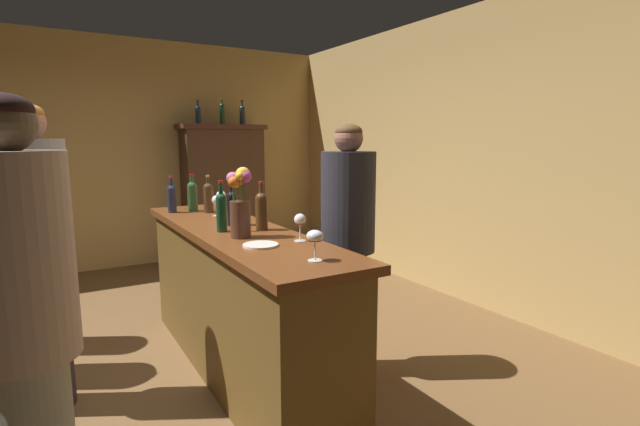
% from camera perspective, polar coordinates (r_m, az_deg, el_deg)
% --- Properties ---
extents(floor, '(8.05, 8.05, 0.00)m').
position_cam_1_polar(floor, '(3.46, -17.04, -18.31)').
color(floor, brown).
rests_on(floor, ground).
extents(wall_back, '(5.70, 0.12, 2.78)m').
position_cam_1_polar(wall_back, '(6.21, -24.77, 6.50)').
color(wall_back, tan).
rests_on(wall_back, ground).
extents(wall_right, '(0.12, 6.31, 2.78)m').
position_cam_1_polar(wall_right, '(4.65, 18.67, 6.31)').
color(wall_right, tan).
rests_on(wall_right, ground).
extents(bar_counter, '(0.58, 2.47, 0.99)m').
position_cam_1_polar(bar_counter, '(3.23, -10.10, -10.45)').
color(bar_counter, brown).
rests_on(bar_counter, ground).
extents(display_cabinet, '(1.09, 0.45, 1.76)m').
position_cam_1_polar(display_cabinet, '(6.23, -11.73, 2.75)').
color(display_cabinet, '#432C1F').
rests_on(display_cabinet, ground).
extents(wine_bottle_chardonnay, '(0.07, 0.07, 0.32)m').
position_cam_1_polar(wine_bottle_chardonnay, '(2.98, -11.97, 0.39)').
color(wine_bottle_chardonnay, '#123920').
rests_on(wine_bottle_chardonnay, bar_counter).
extents(wine_bottle_pinot, '(0.08, 0.08, 0.30)m').
position_cam_1_polar(wine_bottle_pinot, '(3.91, -15.34, 2.20)').
color(wine_bottle_pinot, '#294C27').
rests_on(wine_bottle_pinot, bar_counter).
extents(wine_bottle_rose, '(0.08, 0.08, 0.30)m').
position_cam_1_polar(wine_bottle_rose, '(3.80, -13.51, 2.02)').
color(wine_bottle_rose, '#432D19').
rests_on(wine_bottle_rose, bar_counter).
extents(wine_bottle_merlot, '(0.08, 0.08, 0.31)m').
position_cam_1_polar(wine_bottle_merlot, '(3.00, -7.18, 0.48)').
color(wine_bottle_merlot, '#4B3017').
rests_on(wine_bottle_merlot, bar_counter).
extents(wine_bottle_riesling, '(0.07, 0.07, 0.29)m').
position_cam_1_polar(wine_bottle_riesling, '(3.20, -10.68, 0.81)').
color(wine_bottle_riesling, black).
rests_on(wine_bottle_riesling, bar_counter).
extents(wine_bottle_syrah, '(0.07, 0.07, 0.29)m').
position_cam_1_polar(wine_bottle_syrah, '(3.88, -17.68, 1.89)').
color(wine_bottle_syrah, '#25263F').
rests_on(wine_bottle_syrah, bar_counter).
extents(wine_glass_front, '(0.07, 0.07, 0.16)m').
position_cam_1_polar(wine_glass_front, '(2.65, -2.46, -1.02)').
color(wine_glass_front, white).
rests_on(wine_glass_front, bar_counter).
extents(wine_glass_mid, '(0.08, 0.08, 0.16)m').
position_cam_1_polar(wine_glass_mid, '(3.94, -12.01, 2.07)').
color(wine_glass_mid, white).
rests_on(wine_glass_mid, bar_counter).
extents(wine_glass_rear, '(0.08, 0.08, 0.15)m').
position_cam_1_polar(wine_glass_rear, '(2.21, -0.63, -3.05)').
color(wine_glass_rear, white).
rests_on(wine_glass_rear, bar_counter).
extents(wine_glass_spare, '(0.07, 0.07, 0.16)m').
position_cam_1_polar(wine_glass_spare, '(3.62, -12.55, 1.46)').
color(wine_glass_spare, white).
rests_on(wine_glass_spare, bar_counter).
extents(flower_arrangement, '(0.14, 0.13, 0.42)m').
position_cam_1_polar(flower_arrangement, '(2.77, -9.77, 1.31)').
color(flower_arrangement, '#513122').
rests_on(flower_arrangement, bar_counter).
extents(cheese_plate, '(0.19, 0.19, 0.01)m').
position_cam_1_polar(cheese_plate, '(2.56, -7.28, -3.91)').
color(cheese_plate, white).
rests_on(cheese_plate, bar_counter).
extents(display_bottle_left, '(0.07, 0.07, 0.30)m').
position_cam_1_polar(display_bottle_left, '(6.11, -14.69, 11.67)').
color(display_bottle_left, '#18283C').
rests_on(display_bottle_left, display_cabinet).
extents(display_bottle_midleft, '(0.06, 0.06, 0.33)m').
position_cam_1_polar(display_bottle_midleft, '(6.21, -11.88, 11.90)').
color(display_bottle_midleft, '#183B21').
rests_on(display_bottle_midleft, display_cabinet).
extents(display_bottle_center, '(0.07, 0.07, 0.32)m').
position_cam_1_polar(display_bottle_center, '(6.31, -9.48, 11.83)').
color(display_bottle_center, '#202930').
rests_on(display_bottle_center, display_cabinet).
extents(patron_by_cabinet, '(0.36, 0.36, 1.76)m').
position_cam_1_polar(patron_by_cabinet, '(3.08, -31.28, -3.53)').
color(patron_by_cabinet, '#332831').
rests_on(patron_by_cabinet, ground).
extents(patron_redhead, '(0.33, 0.33, 1.70)m').
position_cam_1_polar(patron_redhead, '(1.82, -32.35, -12.48)').
color(patron_redhead, gray).
rests_on(patron_redhead, ground).
extents(bartender, '(0.36, 0.36, 1.67)m').
position_cam_1_polar(bartender, '(3.08, 3.41, -3.30)').
color(bartender, maroon).
rests_on(bartender, ground).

